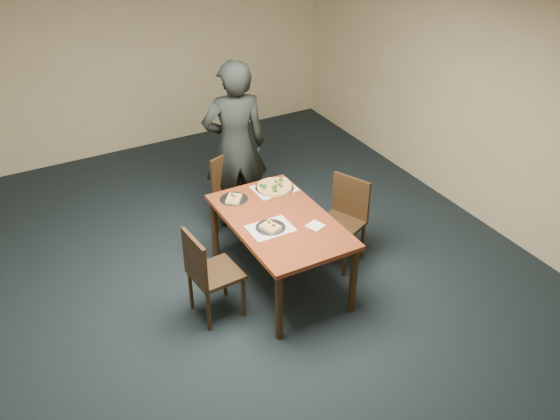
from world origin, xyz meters
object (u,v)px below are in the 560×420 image
dining_table (280,227)px  chair_left (207,271)px  slice_plate_far (234,199)px  pizza_pan (274,187)px  chair_far (234,190)px  chair_right (344,216)px  diner (235,146)px  slice_plate_near (271,227)px

dining_table → chair_left: size_ratio=1.65×
dining_table → slice_plate_far: slice_plate_far is taller
chair_left → pizza_pan: size_ratio=2.30×
chair_far → chair_right: same height
dining_table → pizza_pan: pizza_pan is taller
diner → dining_table: bearing=96.3°
pizza_pan → slice_plate_near: pizza_pan is taller
slice_plate_near → chair_far: bearing=81.8°
chair_left → diner: bearing=-38.9°
pizza_pan → chair_right: bearing=-40.2°
dining_table → slice_plate_near: (-0.15, -0.10, 0.11)m
chair_right → chair_far: bearing=-167.7°
dining_table → diner: 1.26m
dining_table → slice_plate_far: bearing=113.4°
dining_table → chair_far: (0.02, 1.08, -0.14)m
dining_table → pizza_pan: size_ratio=3.79×
dining_table → chair_far: chair_far is taller
dining_table → chair_far: 1.09m
chair_far → chair_left: same height
dining_table → diner: size_ratio=0.78×
chair_left → slice_plate_near: 0.70m
chair_far → diner: bearing=31.5°
chair_far → pizza_pan: bearing=-91.3°
chair_far → slice_plate_near: (-0.17, -1.18, 0.25)m
chair_far → chair_left: bearing=-146.0°
diner → slice_plate_far: (-0.35, -0.68, -0.20)m
dining_table → chair_right: chair_right is taller
chair_left → slice_plate_near: chair_left is taller
chair_left → slice_plate_near: (0.65, 0.02, 0.25)m
chair_far → slice_plate_near: size_ratio=3.25×
chair_far → slice_plate_near: 1.22m
dining_table → slice_plate_near: 0.21m
chair_right → pizza_pan: 0.77m
chair_right → slice_plate_near: 0.98m
chair_left → slice_plate_far: bearing=-45.8°
chair_far → pizza_pan: chair_far is taller
slice_plate_near → slice_plate_far: (-0.08, 0.63, -0.00)m
pizza_pan → slice_plate_near: (-0.38, -0.62, -0.01)m
slice_plate_far → slice_plate_near: bearing=-82.9°
chair_right → diner: 1.41m
chair_far → slice_plate_far: size_ratio=3.25×
pizza_pan → diner: bearing=98.7°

